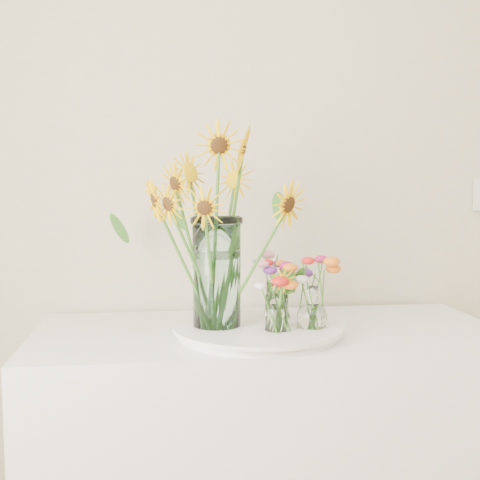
{
  "coord_description": "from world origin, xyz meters",
  "views": [
    {
      "loc": [
        -0.81,
        0.17,
        1.34
      ],
      "look_at": [
        -0.59,
        1.88,
        1.18
      ],
      "focal_mm": 45.0,
      "sensor_mm": 36.0,
      "label": 1
    }
  ],
  "objects_px": {
    "mason_jar": "(217,272)",
    "small_vase_c": "(277,300)",
    "tray": "(258,331)",
    "counter": "(268,472)",
    "small_vase_a": "(276,313)",
    "small_vase_b": "(312,308)"
  },
  "relations": [
    {
      "from": "mason_jar",
      "to": "small_vase_c",
      "type": "relative_size",
      "value": 2.75
    },
    {
      "from": "tray",
      "to": "mason_jar",
      "type": "relative_size",
      "value": 1.46
    },
    {
      "from": "small_vase_c",
      "to": "counter",
      "type": "bearing_deg",
      "value": -149.76
    },
    {
      "from": "tray",
      "to": "mason_jar",
      "type": "bearing_deg",
      "value": 175.72
    },
    {
      "from": "mason_jar",
      "to": "small_vase_a",
      "type": "distance_m",
      "value": 0.21
    },
    {
      "from": "tray",
      "to": "mason_jar",
      "type": "height_order",
      "value": "mason_jar"
    },
    {
      "from": "small_vase_a",
      "to": "small_vase_c",
      "type": "distance_m",
      "value": 0.16
    },
    {
      "from": "counter",
      "to": "small_vase_c",
      "type": "relative_size",
      "value": 11.96
    },
    {
      "from": "small_vase_c",
      "to": "small_vase_b",
      "type": "bearing_deg",
      "value": -61.96
    },
    {
      "from": "tray",
      "to": "small_vase_c",
      "type": "bearing_deg",
      "value": 49.33
    },
    {
      "from": "counter",
      "to": "small_vase_c",
      "type": "xyz_separation_m",
      "value": [
        0.03,
        0.02,
        0.53
      ]
    },
    {
      "from": "counter",
      "to": "small_vase_c",
      "type": "bearing_deg",
      "value": 30.24
    },
    {
      "from": "counter",
      "to": "small_vase_b",
      "type": "bearing_deg",
      "value": -49.78
    },
    {
      "from": "tray",
      "to": "small_vase_b",
      "type": "bearing_deg",
      "value": -20.0
    },
    {
      "from": "mason_jar",
      "to": "small_vase_c",
      "type": "xyz_separation_m",
      "value": [
        0.19,
        0.08,
        -0.1
      ]
    },
    {
      "from": "counter",
      "to": "tray",
      "type": "distance_m",
      "value": 0.47
    },
    {
      "from": "small_vase_b",
      "to": "small_vase_c",
      "type": "distance_m",
      "value": 0.16
    },
    {
      "from": "tray",
      "to": "small_vase_a",
      "type": "bearing_deg",
      "value": -60.49
    },
    {
      "from": "tray",
      "to": "mason_jar",
      "type": "xyz_separation_m",
      "value": [
        -0.12,
        0.01,
        0.17
      ]
    },
    {
      "from": "mason_jar",
      "to": "small_vase_c",
      "type": "distance_m",
      "value": 0.23
    },
    {
      "from": "small_vase_b",
      "to": "small_vase_c",
      "type": "xyz_separation_m",
      "value": [
        -0.07,
        0.14,
        -0.0
      ]
    },
    {
      "from": "mason_jar",
      "to": "small_vase_b",
      "type": "height_order",
      "value": "mason_jar"
    }
  ]
}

